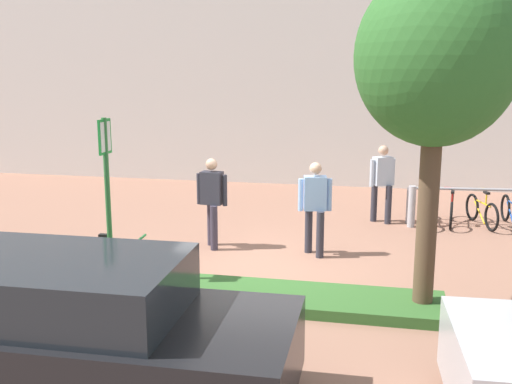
{
  "coord_description": "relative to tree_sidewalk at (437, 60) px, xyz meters",
  "views": [
    {
      "loc": [
        1.87,
        -9.77,
        3.4
      ],
      "look_at": [
        -0.4,
        1.19,
        1.06
      ],
      "focal_mm": 42.35,
      "sensor_mm": 36.0,
      "label": 1
    }
  ],
  "objects": [
    {
      "name": "person_shirt_blue",
      "position": [
        -1.79,
        2.31,
        -2.5
      ],
      "size": [
        0.6,
        0.41,
        1.72
      ],
      "color": "#2D2D38",
      "rests_on": "ground"
    },
    {
      "name": "bike_at_sign",
      "position": [
        -4.6,
        0.03,
        -3.13
      ],
      "size": [
        1.68,
        0.42,
        0.86
      ],
      "color": "black",
      "rests_on": "ground"
    },
    {
      "name": "bike_rack_cluster",
      "position": [
        1.54,
        5.14,
        -3.14
      ],
      "size": [
        3.2,
        1.82,
        0.83
      ],
      "color": "#99999E",
      "rests_on": "ground"
    },
    {
      "name": "tree_sidewalk",
      "position": [
        0.0,
        0.0,
        0.0
      ],
      "size": [
        2.14,
        2.14,
        4.7
      ],
      "color": "brown",
      "rests_on": "ground"
    },
    {
      "name": "person_suited_dark",
      "position": [
        -3.74,
        2.39,
        -2.5
      ],
      "size": [
        0.61,
        0.45,
        1.72
      ],
      "color": "#383342",
      "rests_on": "ground"
    },
    {
      "name": "bollard_steel",
      "position": [
        0.05,
        4.7,
        -3.03
      ],
      "size": [
        0.16,
        0.16,
        0.9
      ],
      "primitive_type": "cylinder",
      "color": "#ADADB2",
      "rests_on": "ground"
    },
    {
      "name": "person_casual_tan",
      "position": [
        -0.6,
        4.96,
        -2.5
      ],
      "size": [
        0.54,
        0.41,
        1.72
      ],
      "color": "#2D2D38",
      "rests_on": "ground"
    },
    {
      "name": "parking_sign_post",
      "position": [
        -4.66,
        -0.08,
        -1.75
      ],
      "size": [
        0.08,
        0.36,
        2.66
      ],
      "color": "#2D7238",
      "rests_on": "ground"
    },
    {
      "name": "planter_strip",
      "position": [
        -3.16,
        -0.08,
        -3.4
      ],
      "size": [
        7.0,
        1.1,
        0.16
      ],
      "primitive_type": "cube",
      "color": "#336028",
      "rests_on": "ground"
    },
    {
      "name": "car_black_suv",
      "position": [
        -3.58,
        -3.13,
        -2.73
      ],
      "size": [
        4.32,
        2.07,
        1.54
      ],
      "color": "black",
      "rests_on": "ground"
    },
    {
      "name": "building_facade",
      "position": [
        -2.54,
        9.54,
        1.52
      ],
      "size": [
        28.0,
        1.2,
        10.0
      ],
      "primitive_type": "cube",
      "color": "silver",
      "rests_on": "ground"
    },
    {
      "name": "ground_plane",
      "position": [
        -2.54,
        1.46,
        -3.48
      ],
      "size": [
        60.0,
        60.0,
        0.0
      ],
      "primitive_type": "plane",
      "color": "#936651"
    }
  ]
}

